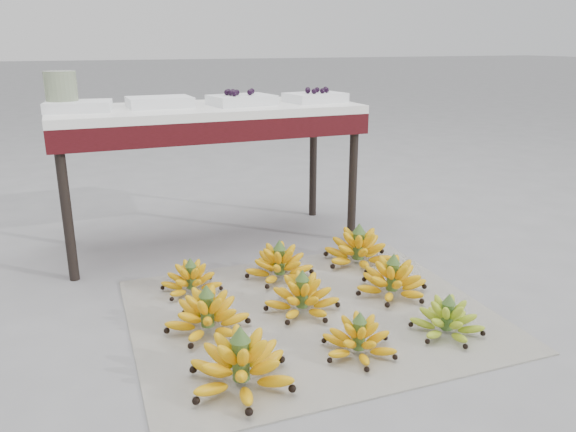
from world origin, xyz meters
name	(u,v)px	position (x,y,z in m)	size (l,w,h in m)	color
ground	(320,318)	(0.00, 0.00, 0.00)	(60.00, 60.00, 0.00)	slate
newspaper_mat	(311,313)	(-0.02, 0.04, 0.00)	(1.25, 1.05, 0.01)	silver
bunch_front_left	(241,366)	(-0.38, -0.29, 0.07)	(0.37, 0.37, 0.19)	yellow
bunch_front_center	(359,339)	(0.01, -0.27, 0.06)	(0.25, 0.25, 0.14)	yellow
bunch_front_right	(447,320)	(0.34, -0.27, 0.06)	(0.30, 0.30, 0.14)	#81A723
bunch_mid_left	(207,315)	(-0.39, 0.05, 0.06)	(0.32, 0.32, 0.17)	yellow
bunch_mid_center	(302,297)	(-0.04, 0.06, 0.06)	(0.34, 0.34, 0.16)	yellow
bunch_mid_right	(392,281)	(0.33, 0.06, 0.06)	(0.35, 0.35, 0.17)	yellow
bunch_back_left	(191,280)	(-0.38, 0.37, 0.05)	(0.31, 0.31, 0.14)	yellow
bunch_back_center	(280,265)	(-0.01, 0.37, 0.06)	(0.34, 0.34, 0.17)	yellow
bunch_back_right	(358,250)	(0.37, 0.39, 0.07)	(0.31, 0.31, 0.19)	yellow
vendor_table	(207,122)	(-0.15, 0.91, 0.58)	(1.37, 0.55, 0.66)	black
tray_far_left	(79,106)	(-0.70, 0.90, 0.68)	(0.29, 0.23, 0.04)	silver
tray_left	(160,102)	(-0.36, 0.93, 0.68)	(0.28, 0.20, 0.04)	silver
tray_right	(241,100)	(0.00, 0.88, 0.68)	(0.30, 0.24, 0.07)	silver
tray_far_right	(315,97)	(0.37, 0.87, 0.68)	(0.29, 0.23, 0.07)	silver
glass_jar	(61,91)	(-0.76, 0.94, 0.74)	(0.13, 0.13, 0.16)	beige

